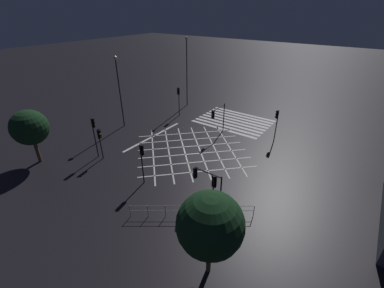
{
  "coord_description": "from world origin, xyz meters",
  "views": [
    {
      "loc": [
        -14.19,
        19.85,
        13.89
      ],
      "look_at": [
        0.0,
        0.0,
        0.74
      ],
      "focal_mm": 24.0,
      "sensor_mm": 36.0,
      "label": 1
    }
  ],
  "objects_px": {
    "traffic_light_nw_main": "(205,180)",
    "street_lamp_west": "(187,63)",
    "traffic_light_sw_main": "(277,119)",
    "traffic_light_ne_main": "(100,138)",
    "traffic_light_median_south": "(218,115)",
    "street_tree_near": "(210,225)",
    "traffic_light_nw_cross": "(214,187)",
    "traffic_light_median_north": "(142,156)",
    "traffic_light_se_cross": "(178,96)",
    "traffic_light_ne_cross": "(94,130)",
    "street_lamp_east": "(118,82)",
    "street_tree_far": "(30,128)"
  },
  "relations": [
    {
      "from": "traffic_light_nw_main",
      "to": "street_lamp_west",
      "type": "distance_m",
      "value": 23.74
    },
    {
      "from": "traffic_light_sw_main",
      "to": "traffic_light_ne_main",
      "type": "height_order",
      "value": "traffic_light_sw_main"
    },
    {
      "from": "traffic_light_median_south",
      "to": "street_tree_near",
      "type": "relative_size",
      "value": 0.65
    },
    {
      "from": "traffic_light_ne_main",
      "to": "traffic_light_nw_cross",
      "type": "height_order",
      "value": "traffic_light_nw_cross"
    },
    {
      "from": "traffic_light_nw_main",
      "to": "traffic_light_ne_main",
      "type": "xyz_separation_m",
      "value": [
        12.3,
        0.14,
        -0.06
      ]
    },
    {
      "from": "traffic_light_median_north",
      "to": "traffic_light_se_cross",
      "type": "bearing_deg",
      "value": 27.14
    },
    {
      "from": "traffic_light_ne_cross",
      "to": "traffic_light_sw_main",
      "type": "relative_size",
      "value": 1.13
    },
    {
      "from": "traffic_light_nw_cross",
      "to": "traffic_light_sw_main",
      "type": "bearing_deg",
      "value": 1.83
    },
    {
      "from": "traffic_light_ne_cross",
      "to": "street_lamp_east",
      "type": "xyz_separation_m",
      "value": [
        3.82,
        -6.79,
        2.78
      ]
    },
    {
      "from": "traffic_light_median_south",
      "to": "street_tree_near",
      "type": "distance_m",
      "value": 18.3
    },
    {
      "from": "traffic_light_nw_cross",
      "to": "street_tree_near",
      "type": "xyz_separation_m",
      "value": [
        -2.33,
        4.33,
        1.28
      ]
    },
    {
      "from": "traffic_light_nw_main",
      "to": "street_tree_far",
      "type": "distance_m",
      "value": 17.65
    },
    {
      "from": "traffic_light_se_cross",
      "to": "traffic_light_median_north",
      "type": "height_order",
      "value": "traffic_light_se_cross"
    },
    {
      "from": "traffic_light_sw_main",
      "to": "traffic_light_se_cross",
      "type": "relative_size",
      "value": 0.93
    },
    {
      "from": "traffic_light_median_south",
      "to": "street_lamp_west",
      "type": "relative_size",
      "value": 0.36
    },
    {
      "from": "street_lamp_west",
      "to": "traffic_light_median_south",
      "type": "bearing_deg",
      "value": 144.66
    },
    {
      "from": "traffic_light_median_north",
      "to": "traffic_light_nw_cross",
      "type": "relative_size",
      "value": 1.1
    },
    {
      "from": "traffic_light_sw_main",
      "to": "street_tree_far",
      "type": "distance_m",
      "value": 25.28
    },
    {
      "from": "street_tree_far",
      "to": "traffic_light_se_cross",
      "type": "bearing_deg",
      "value": -101.96
    },
    {
      "from": "street_lamp_west",
      "to": "street_tree_far",
      "type": "distance_m",
      "value": 22.45
    },
    {
      "from": "traffic_light_se_cross",
      "to": "street_tree_far",
      "type": "height_order",
      "value": "street_tree_far"
    },
    {
      "from": "traffic_light_median_north",
      "to": "street_tree_far",
      "type": "height_order",
      "value": "street_tree_far"
    },
    {
      "from": "traffic_light_median_south",
      "to": "street_lamp_west",
      "type": "height_order",
      "value": "street_lamp_west"
    },
    {
      "from": "traffic_light_median_south",
      "to": "street_lamp_west",
      "type": "bearing_deg",
      "value": -125.34
    },
    {
      "from": "traffic_light_sw_main",
      "to": "street_lamp_east",
      "type": "relative_size",
      "value": 0.43
    },
    {
      "from": "traffic_light_ne_main",
      "to": "street_lamp_east",
      "type": "distance_m",
      "value": 8.93
    },
    {
      "from": "traffic_light_sw_main",
      "to": "street_lamp_east",
      "type": "height_order",
      "value": "street_lamp_east"
    },
    {
      "from": "traffic_light_median_south",
      "to": "street_tree_near",
      "type": "xyz_separation_m",
      "value": [
        -8.9,
        15.95,
        1.04
      ]
    },
    {
      "from": "street_lamp_east",
      "to": "street_lamp_west",
      "type": "bearing_deg",
      "value": -99.65
    },
    {
      "from": "traffic_light_se_cross",
      "to": "traffic_light_sw_main",
      "type": "bearing_deg",
      "value": 90.83
    },
    {
      "from": "traffic_light_median_south",
      "to": "street_lamp_east",
      "type": "relative_size",
      "value": 0.41
    },
    {
      "from": "street_lamp_west",
      "to": "street_tree_near",
      "type": "xyz_separation_m",
      "value": [
        -18.3,
        22.62,
        -2.7
      ]
    },
    {
      "from": "traffic_light_median_south",
      "to": "traffic_light_nw_cross",
      "type": "bearing_deg",
      "value": 29.49
    },
    {
      "from": "traffic_light_sw_main",
      "to": "street_lamp_west",
      "type": "distance_m",
      "value": 16.47
    },
    {
      "from": "street_lamp_west",
      "to": "traffic_light_sw_main",
      "type": "bearing_deg",
      "value": 165.28
    },
    {
      "from": "traffic_light_ne_main",
      "to": "street_lamp_west",
      "type": "relative_size",
      "value": 0.33
    },
    {
      "from": "traffic_light_nw_main",
      "to": "traffic_light_median_north",
      "type": "xyz_separation_m",
      "value": [
        6.0,
        0.54,
        0.24
      ]
    },
    {
      "from": "traffic_light_median_north",
      "to": "street_tree_far",
      "type": "distance_m",
      "value": 11.73
    },
    {
      "from": "street_lamp_east",
      "to": "street_lamp_west",
      "type": "distance_m",
      "value": 11.47
    },
    {
      "from": "traffic_light_se_cross",
      "to": "traffic_light_ne_cross",
      "type": "bearing_deg",
      "value": 0.84
    },
    {
      "from": "traffic_light_median_south",
      "to": "traffic_light_nw_main",
      "type": "bearing_deg",
      "value": 26.33
    },
    {
      "from": "traffic_light_ne_cross",
      "to": "street_tree_far",
      "type": "height_order",
      "value": "street_tree_far"
    },
    {
      "from": "street_lamp_east",
      "to": "street_tree_far",
      "type": "xyz_separation_m",
      "value": [
        0.17,
        10.9,
        -2.09
      ]
    },
    {
      "from": "traffic_light_ne_cross",
      "to": "traffic_light_median_south",
      "type": "distance_m",
      "value": 13.67
    },
    {
      "from": "traffic_light_median_north",
      "to": "traffic_light_median_south",
      "type": "bearing_deg",
      "value": -1.94
    },
    {
      "from": "traffic_light_ne_cross",
      "to": "street_lamp_west",
      "type": "relative_size",
      "value": 0.42
    },
    {
      "from": "traffic_light_sw_main",
      "to": "traffic_light_median_north",
      "type": "distance_m",
      "value": 15.84
    },
    {
      "from": "traffic_light_median_north",
      "to": "traffic_light_median_south",
      "type": "height_order",
      "value": "traffic_light_median_north"
    },
    {
      "from": "traffic_light_ne_cross",
      "to": "traffic_light_nw_cross",
      "type": "distance_m",
      "value": 14.08
    },
    {
      "from": "traffic_light_sw_main",
      "to": "traffic_light_ne_main",
      "type": "distance_m",
      "value": 19.01
    }
  ]
}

